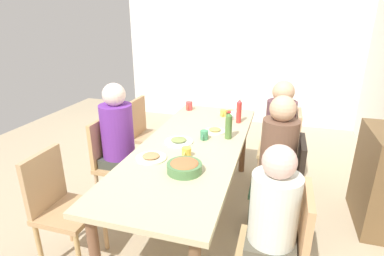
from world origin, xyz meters
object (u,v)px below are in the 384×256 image
(person_4, at_px, (276,156))
(cup_4, at_px, (223,113))
(plate_2, at_px, (179,141))
(cup_0, at_px, (204,135))
(chair_1, at_px, (113,158))
(chair_3, at_px, (285,146))
(bottle_0, at_px, (239,111))
(person_3, at_px, (279,126))
(plate_0, at_px, (215,131))
(cup_3, at_px, (234,115))
(chair_0, at_px, (59,202))
(plate_3, at_px, (230,113))
(cup_1, at_px, (186,152))
(cup_2, at_px, (189,106))
(plate_1, at_px, (151,157))
(person_2, at_px, (271,218))
(bottle_1, at_px, (229,126))
(chair_2, at_px, (284,246))
(chair_4, at_px, (285,183))
(bowl_0, at_px, (184,167))
(dining_table, at_px, (192,152))
(person_1, at_px, (119,136))
(chair_5, at_px, (146,131))

(person_4, distance_m, cup_4, 1.04)
(plate_2, xyz_separation_m, cup_0, (-0.13, 0.20, 0.03))
(chair_1, distance_m, chair_3, 1.79)
(bottle_0, bearing_deg, cup_0, -23.05)
(person_3, bearing_deg, plate_0, -53.94)
(cup_3, bearing_deg, chair_0, -33.48)
(plate_3, distance_m, cup_1, 1.22)
(cup_1, bearing_deg, chair_0, -58.39)
(cup_2, distance_m, cup_3, 0.58)
(plate_2, height_order, bottle_0, bottle_0)
(plate_0, bearing_deg, plate_1, -26.46)
(chair_0, xyz_separation_m, plate_0, (-1.12, 0.94, 0.26))
(cup_1, bearing_deg, plate_0, 170.60)
(person_2, xyz_separation_m, bottle_1, (-0.99, -0.44, 0.19))
(chair_0, bearing_deg, cup_1, 121.61)
(cup_3, bearing_deg, cup_2, -105.73)
(plate_0, bearing_deg, plate_3, 175.81)
(chair_0, height_order, cup_4, chair_0)
(person_3, height_order, plate_2, person_3)
(person_2, height_order, cup_1, person_2)
(person_3, bearing_deg, chair_2, 3.35)
(chair_3, relative_size, chair_4, 1.00)
(bowl_0, distance_m, cup_2, 1.52)
(dining_table, relative_size, chair_3, 2.57)
(plate_2, xyz_separation_m, plate_3, (-0.96, 0.30, 0.00))
(chair_1, distance_m, bottle_0, 1.36)
(plate_3, distance_m, bowl_0, 1.46)
(bowl_0, bearing_deg, chair_3, 150.54)
(person_1, height_order, chair_3, person_1)
(chair_5, bearing_deg, person_2, 44.63)
(chair_5, bearing_deg, plate_0, 65.40)
(chair_5, bearing_deg, chair_2, 46.31)
(chair_5, bearing_deg, person_1, 6.63)
(person_2, relative_size, chair_4, 1.29)
(dining_table, distance_m, bowl_0, 0.52)
(chair_0, bearing_deg, person_4, 116.84)
(dining_table, distance_m, chair_5, 1.13)
(plate_0, xyz_separation_m, bowl_0, (0.84, -0.04, 0.03))
(chair_3, distance_m, plate_1, 1.56)
(cup_3, bearing_deg, bottle_0, 28.70)
(chair_5, bearing_deg, chair_0, 0.00)
(chair_2, xyz_separation_m, plate_2, (-0.77, -0.93, 0.26))
(chair_1, distance_m, person_1, 0.26)
(chair_4, height_order, cup_0, chair_4)
(chair_2, height_order, plate_0, chair_2)
(dining_table, bearing_deg, chair_1, -90.00)
(cup_4, bearing_deg, cup_1, -4.30)
(person_4, xyz_separation_m, plate_2, (0.00, -0.84, 0.03))
(person_4, relative_size, cup_3, 9.97)
(chair_0, xyz_separation_m, plate_1, (-0.40, 0.58, 0.26))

